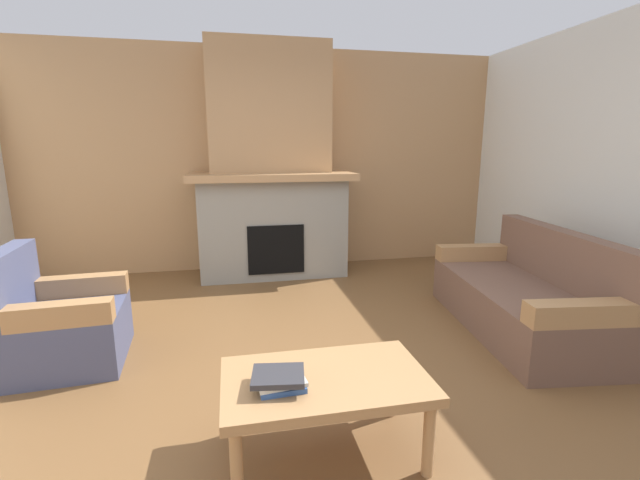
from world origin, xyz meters
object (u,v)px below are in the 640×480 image
object	(u,v)px
armchair	(58,324)
coffee_table	(326,386)
couch	(526,297)
fireplace	(271,178)

from	to	relation	value
armchair	coffee_table	xyz separation A→B (m)	(1.65, -1.31, 0.08)
couch	armchair	bearing A→B (deg)	177.30
fireplace	armchair	distance (m)	2.77
armchair	coffee_table	world-z (taller)	armchair
armchair	fireplace	bearing A→B (deg)	49.05
fireplace	armchair	bearing A→B (deg)	-130.95
coffee_table	couch	bearing A→B (deg)	29.91
fireplace	couch	bearing A→B (deg)	-48.43
couch	coffee_table	distance (m)	2.29
fireplace	couch	distance (m)	3.01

